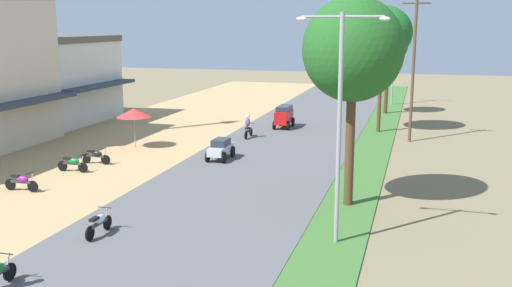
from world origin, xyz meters
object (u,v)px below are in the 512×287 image
Objects in this scene: median_tree_second at (382,33)px; streetlamp_mid at (394,58)px; utility_pole_near at (413,67)px; vendor_umbrella at (134,113)px; parked_motorbike_sixth at (96,155)px; streetlamp_near at (340,114)px; median_tree_nearest at (353,50)px; motorbike_ahead_fourth at (99,222)px; parked_motorbike_fifth at (73,163)px; car_sedan_silver at (221,148)px; median_tree_third at (388,46)px; car_van_red at (284,115)px; motorbike_ahead_fifth at (248,127)px; parked_motorbike_fourth at (22,181)px.

median_tree_second reaches higher than streetlamp_mid.
vendor_umbrella is at bearing -157.19° from utility_pole_near.
streetlamp_near reaches higher than parked_motorbike_sixth.
median_tree_nearest reaches higher than motorbike_ahead_fourth.
motorbike_ahead_fourth is (6.36, -8.06, 0.02)m from parked_motorbike_fifth.
streetlamp_mid is at bearing 72.86° from car_sedan_silver.
median_tree_nearest reaches higher than vendor_umbrella.
parked_motorbike_sixth is at bearing -90.34° from vendor_umbrella.
vendor_umbrella is at bearing -145.57° from median_tree_second.
median_tree_third is (14.51, 23.86, 5.39)m from parked_motorbike_sixth.
median_tree_third reaches higher than car_sedan_silver.
median_tree_second is 1.11× the size of streetlamp_near.
car_van_red reaches higher than motorbike_ahead_fifth.
median_tree_third is (-0.07, 9.26, -1.23)m from median_tree_second.
median_tree_nearest is 3.95× the size of car_sedan_silver.
car_van_red is (-7.17, -15.82, -3.51)m from streetlamp_mid.
median_tree_third is 4.18× the size of motorbike_ahead_fifth.
median_tree_third is at bearing 90.40° from streetlamp_near.
median_tree_third is 12.91m from car_van_red.
car_van_red is (-7.04, 17.76, -5.72)m from median_tree_nearest.
median_tree_nearest reaches higher than motorbike_ahead_fifth.
parked_motorbike_fifth is 35.45m from streetlamp_mid.
parked_motorbike_fourth is 7.80m from motorbike_ahead_fourth.
motorbike_ahead_fourth is at bearing -102.17° from streetlamp_mid.
motorbike_ahead_fourth is (-0.28, -12.94, -0.17)m from car_sedan_silver.
motorbike_ahead_fourth is at bearing -116.34° from utility_pole_near.
median_tree_second reaches higher than parked_motorbike_sixth.
car_sedan_silver is 1.26× the size of motorbike_ahead_fourth.
median_tree_third is at bearing 76.08° from motorbike_ahead_fourth.
parked_motorbike_fifth is 1.00× the size of parked_motorbike_sixth.
motorbike_ahead_fifth is (-10.78, -2.06, -4.15)m from utility_pole_near.
car_van_red is 4.73m from motorbike_ahead_fifth.
median_tree_third is 0.92× the size of streetlamp_near.
median_tree_nearest is 1.18× the size of median_tree_third.
parked_motorbike_sixth is at bearing 82.92° from parked_motorbike_fifth.
car_sedan_silver is (6.40, 2.95, 0.19)m from parked_motorbike_sixth.
utility_pole_near is at bearing 10.81° from motorbike_ahead_fifth.
median_tree_third reaches higher than parked_motorbike_fourth.
car_van_red is at bearing 51.61° from vendor_umbrella.
parked_motorbike_fifth is 10.27m from motorbike_ahead_fourth.
parked_motorbike_fourth is 0.75× the size of car_van_red.
streetlamp_mid is 17.72m from car_van_red.
utility_pole_near is 10.41m from car_van_red.
median_tree_nearest is at bearing 36.95° from motorbike_ahead_fourth.
streetlamp_mid is at bearing 63.82° from parked_motorbike_sixth.
vendor_umbrella is at bearing -120.13° from streetlamp_mid.
parked_motorbike_fifth is at bearing -131.87° from median_tree_second.
car_sedan_silver is (-10.47, -8.77, -4.26)m from utility_pole_near.
motorbike_ahead_fifth is at bearing -120.68° from median_tree_third.
parked_motorbike_fourth is 26.21m from median_tree_second.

